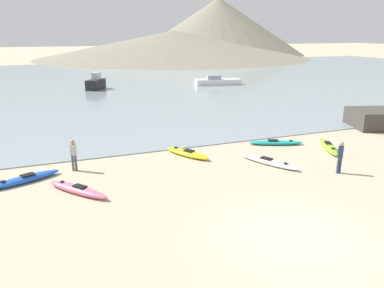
% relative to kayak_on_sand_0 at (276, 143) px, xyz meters
% --- Properties ---
extents(ground_plane, '(400.00, 400.00, 0.00)m').
position_rel_kayak_on_sand_0_xyz_m(ground_plane, '(-5.61, -9.65, -0.14)').
color(ground_plane, tan).
extents(bay_water, '(160.00, 70.00, 0.06)m').
position_rel_kayak_on_sand_0_xyz_m(bay_water, '(-5.61, 36.33, -0.11)').
color(bay_water, gray).
rests_on(bay_water, ground_plane).
extents(far_hill_left, '(75.01, 75.01, 7.34)m').
position_rel_kayak_on_sand_0_xyz_m(far_hill_left, '(21.84, 83.23, 3.53)').
color(far_hill_left, gray).
rests_on(far_hill_left, ground_plane).
extents(far_hill_midleft, '(44.22, 44.22, 7.25)m').
position_rel_kayak_on_sand_0_xyz_m(far_hill_midleft, '(33.75, 83.61, 3.49)').
color(far_hill_midleft, gray).
rests_on(far_hill_midleft, ground_plane).
extents(far_hill_midright, '(54.74, 54.74, 17.39)m').
position_rel_kayak_on_sand_0_xyz_m(far_hill_midright, '(40.73, 94.48, 8.56)').
color(far_hill_midright, gray).
rests_on(far_hill_midright, ground_plane).
extents(far_hill_right, '(36.73, 36.73, 9.05)m').
position_rel_kayak_on_sand_0_xyz_m(far_hill_right, '(43.84, 85.44, 4.39)').
color(far_hill_right, gray).
rests_on(far_hill_right, ground_plane).
extents(kayak_on_sand_0, '(3.40, 1.83, 0.32)m').
position_rel_kayak_on_sand_0_xyz_m(kayak_on_sand_0, '(0.00, 0.00, 0.00)').
color(kayak_on_sand_0, teal).
rests_on(kayak_on_sand_0, ground_plane).
extents(kayak_on_sand_1, '(3.40, 1.96, 0.36)m').
position_rel_kayak_on_sand_0_xyz_m(kayak_on_sand_1, '(-14.43, -0.91, 0.02)').
color(kayak_on_sand_1, blue).
rests_on(kayak_on_sand_1, ground_plane).
extents(kayak_on_sand_2, '(2.07, 3.07, 0.38)m').
position_rel_kayak_on_sand_0_xyz_m(kayak_on_sand_2, '(-5.95, -0.04, 0.03)').
color(kayak_on_sand_2, yellow).
rests_on(kayak_on_sand_2, ground_plane).
extents(kayak_on_sand_3, '(2.07, 3.32, 0.38)m').
position_rel_kayak_on_sand_0_xyz_m(kayak_on_sand_3, '(2.42, -1.97, 0.03)').
color(kayak_on_sand_3, '#8CCC2D').
rests_on(kayak_on_sand_3, ground_plane).
extents(kayak_on_sand_4, '(2.09, 3.43, 0.33)m').
position_rel_kayak_on_sand_0_xyz_m(kayak_on_sand_4, '(-2.39, -2.98, 0.00)').
color(kayak_on_sand_4, white).
rests_on(kayak_on_sand_4, ground_plane).
extents(kayak_on_sand_5, '(2.55, 3.05, 0.38)m').
position_rel_kayak_on_sand_0_xyz_m(kayak_on_sand_5, '(-12.23, -3.08, 0.03)').
color(kayak_on_sand_5, '#E5668C').
rests_on(kayak_on_sand_5, ground_plane).
extents(person_near_foreground, '(0.33, 0.27, 1.62)m').
position_rel_kayak_on_sand_0_xyz_m(person_near_foreground, '(0.12, -5.35, 0.79)').
color(person_near_foreground, '#384260').
rests_on(person_near_foreground, ground_plane).
extents(person_near_waterline, '(0.33, 0.29, 1.63)m').
position_rel_kayak_on_sand_0_xyz_m(person_near_waterline, '(-12.09, -0.15, 0.80)').
color(person_near_waterline, '#4C4C4C').
rests_on(person_near_waterline, ground_plane).
extents(moored_boat_1, '(6.20, 2.96, 1.28)m').
position_rel_kayak_on_sand_0_xyz_m(moored_boat_1, '(8.50, 26.52, 0.37)').
color(moored_boat_1, white).
rests_on(moored_boat_1, bay_water).
extents(moored_boat_2, '(2.78, 3.33, 2.03)m').
position_rel_kayak_on_sand_0_xyz_m(moored_boat_2, '(-7.17, 28.19, 0.63)').
color(moored_boat_2, black).
rests_on(moored_boat_2, bay_water).
extents(shoreline_rock, '(3.94, 4.00, 1.30)m').
position_rel_kayak_on_sand_0_xyz_m(shoreline_rock, '(9.27, 1.22, 0.51)').
color(shoreline_rock, '#423D38').
rests_on(shoreline_rock, ground_plane).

